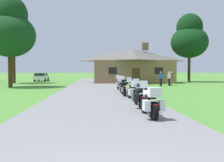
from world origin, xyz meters
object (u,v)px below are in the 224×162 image
object	(u,v)px
motorcycle_red_fifth_in_row	(121,85)
motorcycle_orange_farthest_in_row	(120,84)
motorcycle_white_nearest_to_camera	(150,102)
motorcycle_black_second_in_row	(140,95)
tree_left_far	(13,35)
tree_left_near	(10,29)
motorcycle_black_fourth_in_row	(124,87)
parked_white_suv_far_left	(41,77)
bystander_red_shirt_by_tree	(171,78)
bystander_blue_shirt_near_lodge	(161,78)
tree_right_of_lodge	(189,38)
motorcycle_green_third_in_row	(133,91)
bystander_white_shirt_beside_signpost	(169,78)

from	to	relation	value
motorcycle_red_fifth_in_row	motorcycle_orange_farthest_in_row	size ratio (longest dim) A/B	1.00
motorcycle_white_nearest_to_camera	motorcycle_red_fifth_in_row	world-z (taller)	same
motorcycle_white_nearest_to_camera	motorcycle_black_second_in_row	bearing A→B (deg)	85.59
tree_left_far	tree_left_near	size ratio (longest dim) A/B	1.03
tree_left_near	tree_left_far	bearing A→B (deg)	105.09
motorcycle_black_fourth_in_row	tree_left_near	distance (m)	16.12
tree_left_far	parked_white_suv_far_left	bearing A→B (deg)	73.63
motorcycle_red_fifth_in_row	bystander_red_shirt_by_tree	xyz separation A→B (m)	(7.05, 9.96, 0.31)
bystander_blue_shirt_near_lodge	tree_left_near	distance (m)	17.38
motorcycle_black_fourth_in_row	bystander_blue_shirt_near_lodge	size ratio (longest dim) A/B	1.24
motorcycle_white_nearest_to_camera	tree_right_of_lodge	size ratio (longest dim) A/B	0.19
bystander_red_shirt_by_tree	tree_left_near	world-z (taller)	tree_left_near
motorcycle_green_third_in_row	bystander_red_shirt_by_tree	distance (m)	16.82
motorcycle_green_third_in_row	tree_left_far	size ratio (longest dim) A/B	0.21
bystander_red_shirt_by_tree	tree_left_near	size ratio (longest dim) A/B	0.17
motorcycle_orange_farthest_in_row	bystander_white_shirt_beside_signpost	xyz separation A→B (m)	(6.59, 6.93, 0.32)
tree_right_of_lodge	motorcycle_black_fourth_in_row	bearing A→B (deg)	-120.23
motorcycle_black_second_in_row	bystander_white_shirt_beside_signpost	world-z (taller)	bystander_white_shirt_beside_signpost
motorcycle_black_second_in_row	motorcycle_orange_farthest_in_row	size ratio (longest dim) A/B	1.00
motorcycle_green_third_in_row	bystander_white_shirt_beside_signpost	xyz separation A→B (m)	(6.58, 14.96, 0.32)
motorcycle_white_nearest_to_camera	bystander_white_shirt_beside_signpost	world-z (taller)	bystander_white_shirt_beside_signpost
parked_white_suv_far_left	motorcycle_green_third_in_row	bearing A→B (deg)	-69.21
tree_left_near	parked_white_suv_far_left	size ratio (longest dim) A/B	2.11
tree_left_near	motorcycle_green_third_in_row	bearing A→B (deg)	-49.46
motorcycle_black_fourth_in_row	motorcycle_black_second_in_row	bearing A→B (deg)	-88.08
motorcycle_black_fourth_in_row	parked_white_suv_far_left	xyz separation A→B (m)	(-11.22, 27.24, 0.16)
motorcycle_white_nearest_to_camera	tree_left_near	world-z (taller)	tree_left_near
motorcycle_white_nearest_to_camera	motorcycle_red_fifth_in_row	size ratio (longest dim) A/B	1.00
motorcycle_green_third_in_row	motorcycle_red_fifth_in_row	size ratio (longest dim) A/B	1.00
bystander_red_shirt_by_tree	tree_left_near	distance (m)	19.00
motorcycle_white_nearest_to_camera	bystander_blue_shirt_near_lodge	size ratio (longest dim) A/B	1.24
motorcycle_orange_farthest_in_row	tree_left_near	size ratio (longest dim) A/B	0.21
motorcycle_green_third_in_row	motorcycle_red_fifth_in_row	bearing A→B (deg)	85.67
motorcycle_white_nearest_to_camera	bystander_white_shirt_beside_signpost	distance (m)	21.60
motorcycle_white_nearest_to_camera	bystander_red_shirt_by_tree	size ratio (longest dim) A/B	1.25
motorcycle_black_fourth_in_row	motorcycle_red_fifth_in_row	world-z (taller)	same
motorcycle_white_nearest_to_camera	motorcycle_black_second_in_row	xyz separation A→B (m)	(0.08, 2.64, 0.00)
tree_left_near	tree_right_of_lodge	size ratio (longest dim) A/B	0.90
motorcycle_red_fifth_in_row	tree_left_near	size ratio (longest dim) A/B	0.21
motorcycle_red_fifth_in_row	motorcycle_green_third_in_row	bearing A→B (deg)	-84.48
motorcycle_black_fourth_in_row	bystander_white_shirt_beside_signpost	xyz separation A→B (m)	(6.82, 12.23, 0.31)
bystander_blue_shirt_near_lodge	bystander_white_shirt_beside_signpost	size ratio (longest dim) A/B	1.01
motorcycle_black_second_in_row	bystander_white_shirt_beside_signpost	xyz separation A→B (m)	(6.72, 17.86, 0.32)
motorcycle_orange_farthest_in_row	tree_left_far	bearing A→B (deg)	129.70
bystander_white_shirt_beside_signpost	tree_left_near	xyz separation A→B (m)	(-17.81, -1.83, 5.23)
motorcycle_black_fourth_in_row	tree_right_of_lodge	xyz separation A→B (m)	(13.02, 22.34, 6.39)
motorcycle_black_second_in_row	motorcycle_red_fifth_in_row	world-z (taller)	same
motorcycle_white_nearest_to_camera	bystander_white_shirt_beside_signpost	xyz separation A→B (m)	(6.79, 20.50, 0.32)
motorcycle_black_fourth_in_row	parked_white_suv_far_left	bearing A→B (deg)	113.29
tree_left_far	bystander_blue_shirt_near_lodge	bearing A→B (deg)	-23.38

